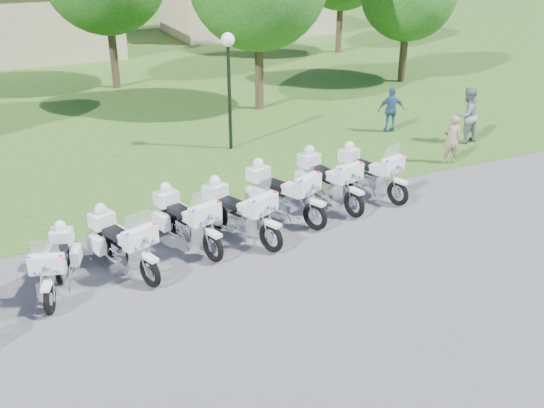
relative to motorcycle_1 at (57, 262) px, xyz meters
name	(u,v)px	position (x,y,z in m)	size (l,w,h in m)	color
ground	(321,256)	(5.64, -1.15, -0.63)	(100.00, 100.00, 0.00)	#4F4F53
grass_lawn	(100,51)	(5.64, 25.85, -0.62)	(100.00, 48.00, 0.01)	#2C571B
motorcycle_1	(57,262)	(0.00, 0.00, 0.00)	(1.17, 2.15, 1.49)	black
motorcycle_2	(122,241)	(1.40, 0.20, 0.06)	(1.33, 2.34, 1.64)	black
motorcycle_3	(186,218)	(3.00, 0.66, 0.08)	(1.29, 2.42, 1.68)	black
motorcycle_4	(238,210)	(4.27, 0.51, 0.09)	(1.45, 2.41, 1.72)	black
motorcycle_5	(282,191)	(5.71, 1.07, 0.11)	(1.51, 2.44, 1.75)	black
motorcycle_6	(328,178)	(7.22, 1.35, 0.11)	(1.15, 2.58, 1.75)	black
motorcycle_7	(369,171)	(8.59, 1.40, 0.07)	(1.26, 2.41, 1.66)	black
lamp_post	(228,62)	(6.44, 6.55, 2.32)	(0.44, 0.44, 3.87)	black
building_east	(249,1)	(16.64, 28.85, 1.44)	(11.44, 7.28, 4.10)	tan
bystander_a	(451,139)	(12.29, 2.35, 0.16)	(0.57, 0.38, 1.57)	tan
bystander_b	(467,115)	(14.09, 3.74, 0.35)	(0.95, 0.74, 1.95)	gray
bystander_c	(391,110)	(12.42, 5.80, 0.20)	(0.96, 0.40, 1.65)	#35577F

